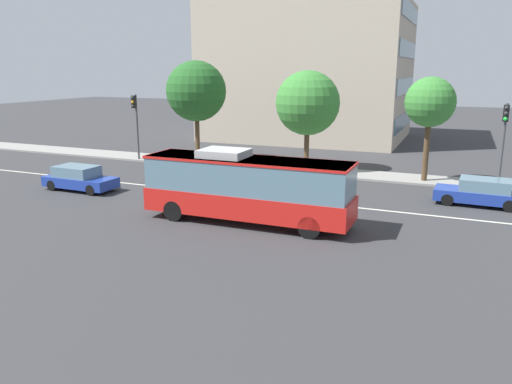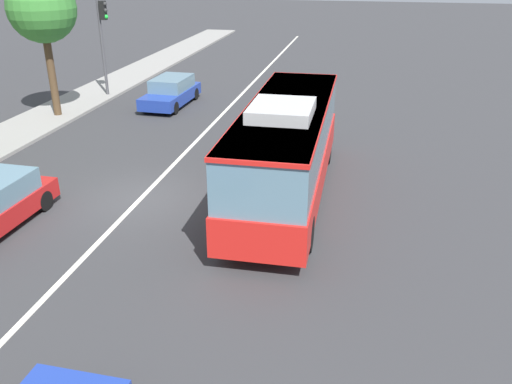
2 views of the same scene
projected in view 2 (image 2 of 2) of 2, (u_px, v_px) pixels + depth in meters
The scene contains 6 objects.
ground_plane at pixel (141, 199), 17.73m from camera, with size 160.00×160.00×0.00m, color #333335.
lane_centre_line at pixel (141, 198), 17.72m from camera, with size 76.00×0.16×0.01m, color silver.
transit_bus at pixel (286, 145), 17.14m from camera, with size 10.02×2.60×3.46m.
sedan_blue_ahead at pixel (171, 92), 28.19m from camera, with size 4.56×1.95×1.46m.
traffic_light_near_corner at pixel (103, 32), 28.67m from camera, with size 0.34×0.62×5.20m.
street_tree_kerbside_centre at pixel (42, 9), 24.34m from camera, with size 3.12×3.12×6.69m.
Camera 2 is at (-14.93, -7.06, 7.48)m, focal length 37.51 mm.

